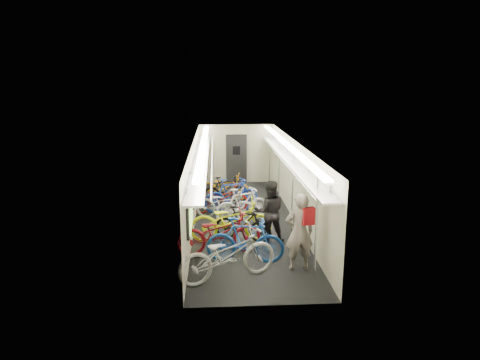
{
  "coord_description": "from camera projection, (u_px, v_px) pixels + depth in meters",
  "views": [
    {
      "loc": [
        -0.87,
        -12.27,
        4.16
      ],
      "look_at": [
        -0.11,
        0.5,
        1.15
      ],
      "focal_mm": 32.0,
      "sensor_mm": 36.0,
      "label": 1
    }
  ],
  "objects": [
    {
      "name": "bicycle_0",
      "position": [
        228.0,
        254.0,
        8.98
      ],
      "size": [
        2.32,
        1.51,
        1.15
      ],
      "primitive_type": "imported",
      "rotation": [
        0.0,
        0.0,
        1.94
      ],
      "color": "#B2B0B5",
      "rests_on": "ground"
    },
    {
      "name": "bicycle_10",
      "position": [
        225.0,
        186.0,
        15.16
      ],
      "size": [
        1.86,
        0.99,
        0.93
      ],
      "primitive_type": "imported",
      "rotation": [
        0.0,
        0.0,
        1.35
      ],
      "color": "#C78312",
      "rests_on": "ground"
    },
    {
      "name": "bicycle_2",
      "position": [
        219.0,
        233.0,
        10.35
      ],
      "size": [
        2.15,
        1.01,
        1.08
      ],
      "primitive_type": "imported",
      "rotation": [
        0.0,
        0.0,
        1.72
      ],
      "color": "maroon",
      "rests_on": "ground"
    },
    {
      "name": "bicycle_5",
      "position": [
        242.0,
        205.0,
        12.77
      ],
      "size": [
        1.78,
        1.11,
        1.04
      ],
      "primitive_type": "imported",
      "rotation": [
        0.0,
        0.0,
        1.96
      ],
      "color": "silver",
      "rests_on": "ground"
    },
    {
      "name": "backpack",
      "position": [
        308.0,
        216.0,
        9.25
      ],
      "size": [
        0.28,
        0.19,
        0.38
      ],
      "primitive_type": "cube",
      "rotation": [
        0.0,
        0.0,
        0.21
      ],
      "color": "#B01119",
      "rests_on": "passenger_near"
    },
    {
      "name": "bicycle_8",
      "position": [
        220.0,
        199.0,
        13.59
      ],
      "size": [
        1.86,
        0.83,
        0.94
      ],
      "primitive_type": "imported",
      "rotation": [
        0.0,
        0.0,
        1.68
      ],
      "color": "maroon",
      "rests_on": "ground"
    },
    {
      "name": "bicycle_6",
      "position": [
        225.0,
        204.0,
        12.95
      ],
      "size": [
        1.95,
        1.17,
        0.97
      ],
      "primitive_type": "imported",
      "rotation": [
        0.0,
        0.0,
        1.27
      ],
      "color": "#AEB0B3",
      "rests_on": "ground"
    },
    {
      "name": "bicycle_4",
      "position": [
        231.0,
        220.0,
        11.18
      ],
      "size": [
        2.18,
        0.83,
        1.13
      ],
      "primitive_type": "imported",
      "rotation": [
        0.0,
        0.0,
        1.61
      ],
      "color": "yellow",
      "rests_on": "ground"
    },
    {
      "name": "train_car_shell",
      "position": [
        232.0,
        163.0,
        13.22
      ],
      "size": [
        10.0,
        10.0,
        10.0
      ],
      "color": "black",
      "rests_on": "ground"
    },
    {
      "name": "bicycle_9",
      "position": [
        226.0,
        190.0,
        14.59
      ],
      "size": [
        1.63,
        0.66,
        0.95
      ],
      "primitive_type": "imported",
      "rotation": [
        0.0,
        0.0,
        1.71
      ],
      "color": "black",
      "rests_on": "ground"
    },
    {
      "name": "passenger_near",
      "position": [
        299.0,
        232.0,
        9.42
      ],
      "size": [
        0.66,
        0.45,
        1.76
      ],
      "primitive_type": "imported",
      "rotation": [
        0.0,
        0.0,
        3.19
      ],
      "color": "gray",
      "rests_on": "ground"
    },
    {
      "name": "passenger_mid",
      "position": [
        270.0,
        212.0,
        11.05
      ],
      "size": [
        0.81,
        0.64,
        1.66
      ],
      "primitive_type": "imported",
      "rotation": [
        0.0,
        0.0,
        3.13
      ],
      "color": "black",
      "rests_on": "ground"
    },
    {
      "name": "bicycle_3",
      "position": [
        243.0,
        224.0,
        11.19
      ],
      "size": [
        1.62,
        1.02,
        0.94
      ],
      "primitive_type": "imported",
      "rotation": [
        0.0,
        0.0,
        1.17
      ],
      "color": "black",
      "rests_on": "ground"
    },
    {
      "name": "bicycle_7",
      "position": [
        232.0,
        195.0,
        13.67
      ],
      "size": [
        1.93,
        1.05,
        1.11
      ],
      "primitive_type": "imported",
      "rotation": [
        0.0,
        0.0,
        1.87
      ],
      "color": "navy",
      "rests_on": "ground"
    },
    {
      "name": "bicycle_1",
      "position": [
        245.0,
        240.0,
        9.86
      ],
      "size": [
        1.87,
        0.76,
        1.09
      ],
      "primitive_type": "imported",
      "rotation": [
        0.0,
        0.0,
        1.43
      ],
      "color": "#1B4EA7",
      "rests_on": "ground"
    }
  ]
}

